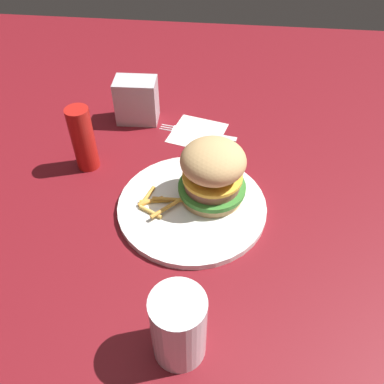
{
  "coord_description": "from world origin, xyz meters",
  "views": [
    {
      "loc": [
        0.51,
        0.07,
        0.53
      ],
      "look_at": [
        0.03,
        0.01,
        0.04
      ],
      "focal_mm": 37.54,
      "sensor_mm": 36.0,
      "label": 1
    }
  ],
  "objects_px": {
    "fork": "(197,132)",
    "ketchup_bottle": "(83,139)",
    "napkin": "(198,133)",
    "plate": "(192,206)",
    "napkin_dispenser": "(137,101)",
    "sandwich": "(213,171)",
    "fries_pile": "(158,203)",
    "drink_glass": "(179,330)"
  },
  "relations": [
    {
      "from": "drink_glass",
      "to": "napkin_dispenser",
      "type": "distance_m",
      "value": 0.54
    },
    {
      "from": "napkin",
      "to": "drink_glass",
      "type": "distance_m",
      "value": 0.48
    },
    {
      "from": "napkin",
      "to": "plate",
      "type": "bearing_deg",
      "value": 3.04
    },
    {
      "from": "fries_pile",
      "to": "ketchup_bottle",
      "type": "relative_size",
      "value": 0.64
    },
    {
      "from": "plate",
      "to": "ketchup_bottle",
      "type": "bearing_deg",
      "value": -113.64
    },
    {
      "from": "fork",
      "to": "ketchup_bottle",
      "type": "bearing_deg",
      "value": -57.39
    },
    {
      "from": "napkin",
      "to": "ketchup_bottle",
      "type": "distance_m",
      "value": 0.25
    },
    {
      "from": "fries_pile",
      "to": "napkin_dispenser",
      "type": "xyz_separation_m",
      "value": [
        -0.27,
        -0.09,
        0.03
      ]
    },
    {
      "from": "plate",
      "to": "ketchup_bottle",
      "type": "xyz_separation_m",
      "value": [
        -0.1,
        -0.22,
        0.06
      ]
    },
    {
      "from": "sandwich",
      "to": "napkin_dispenser",
      "type": "distance_m",
      "value": 0.3
    },
    {
      "from": "sandwich",
      "to": "fork",
      "type": "xyz_separation_m",
      "value": [
        -0.2,
        -0.05,
        -0.07
      ]
    },
    {
      "from": "napkin",
      "to": "ketchup_bottle",
      "type": "height_order",
      "value": "ketchup_bottle"
    },
    {
      "from": "fries_pile",
      "to": "ketchup_bottle",
      "type": "bearing_deg",
      "value": -123.45
    },
    {
      "from": "napkin",
      "to": "ketchup_bottle",
      "type": "relative_size",
      "value": 0.84
    },
    {
      "from": "napkin",
      "to": "napkin_dispenser",
      "type": "bearing_deg",
      "value": -104.99
    },
    {
      "from": "fries_pile",
      "to": "napkin",
      "type": "bearing_deg",
      "value": 168.64
    },
    {
      "from": "fork",
      "to": "ketchup_bottle",
      "type": "xyz_separation_m",
      "value": [
        0.13,
        -0.21,
        0.06
      ]
    },
    {
      "from": "sandwich",
      "to": "fries_pile",
      "type": "height_order",
      "value": "sandwich"
    },
    {
      "from": "fork",
      "to": "drink_glass",
      "type": "xyz_separation_m",
      "value": [
        0.48,
        0.03,
        0.05
      ]
    },
    {
      "from": "sandwich",
      "to": "fork",
      "type": "height_order",
      "value": "sandwich"
    },
    {
      "from": "plate",
      "to": "napkin",
      "type": "xyz_separation_m",
      "value": [
        -0.23,
        -0.01,
        -0.01
      ]
    },
    {
      "from": "ketchup_bottle",
      "to": "plate",
      "type": "bearing_deg",
      "value": 66.36
    },
    {
      "from": "napkin",
      "to": "napkin_dispenser",
      "type": "distance_m",
      "value": 0.15
    },
    {
      "from": "fork",
      "to": "ketchup_bottle",
      "type": "height_order",
      "value": "ketchup_bottle"
    },
    {
      "from": "fries_pile",
      "to": "drink_glass",
      "type": "distance_m",
      "value": 0.26
    },
    {
      "from": "sandwich",
      "to": "fries_pile",
      "type": "xyz_separation_m",
      "value": [
        0.04,
        -0.09,
        -0.05
      ]
    },
    {
      "from": "fork",
      "to": "ketchup_bottle",
      "type": "relative_size",
      "value": 1.32
    },
    {
      "from": "fork",
      "to": "drink_glass",
      "type": "bearing_deg",
      "value": 3.0
    },
    {
      "from": "fries_pile",
      "to": "ketchup_bottle",
      "type": "distance_m",
      "value": 0.2
    },
    {
      "from": "ketchup_bottle",
      "to": "fork",
      "type": "bearing_deg",
      "value": 122.61
    },
    {
      "from": "fries_pile",
      "to": "ketchup_bottle",
      "type": "height_order",
      "value": "ketchup_bottle"
    },
    {
      "from": "fries_pile",
      "to": "fork",
      "type": "height_order",
      "value": "fries_pile"
    },
    {
      "from": "sandwich",
      "to": "fries_pile",
      "type": "relative_size",
      "value": 1.43
    },
    {
      "from": "sandwich",
      "to": "drink_glass",
      "type": "relative_size",
      "value": 1.04
    },
    {
      "from": "napkin",
      "to": "napkin_dispenser",
      "type": "height_order",
      "value": "napkin_dispenser"
    },
    {
      "from": "sandwich",
      "to": "fork",
      "type": "bearing_deg",
      "value": -166.94
    },
    {
      "from": "napkin_dispenser",
      "to": "ketchup_bottle",
      "type": "height_order",
      "value": "ketchup_bottle"
    },
    {
      "from": "plate",
      "to": "napkin",
      "type": "relative_size",
      "value": 2.41
    },
    {
      "from": "sandwich",
      "to": "fork",
      "type": "relative_size",
      "value": 0.7
    },
    {
      "from": "sandwich",
      "to": "plate",
      "type": "bearing_deg",
      "value": -50.87
    },
    {
      "from": "sandwich",
      "to": "drink_glass",
      "type": "xyz_separation_m",
      "value": [
        0.28,
        -0.02,
        -0.02
      ]
    },
    {
      "from": "napkin_dispenser",
      "to": "drink_glass",
      "type": "bearing_deg",
      "value": -74.87
    }
  ]
}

